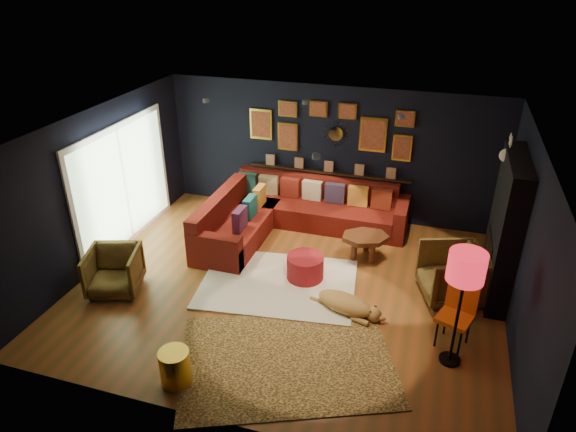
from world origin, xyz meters
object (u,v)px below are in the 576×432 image
(armchair_right, at_px, (453,272))
(dog, at_px, (345,300))
(armchair_left, at_px, (114,269))
(sectional, at_px, (285,215))
(coffee_table, at_px, (365,240))
(floor_lamp, at_px, (466,272))
(pouf, at_px, (305,267))
(gold_stool, at_px, (175,367))
(orange_chair, at_px, (458,310))

(armchair_right, height_order, dog, armchair_right)
(armchair_left, bearing_deg, dog, -9.11)
(armchair_left, bearing_deg, sectional, 36.69)
(armchair_right, bearing_deg, dog, -78.88)
(armchair_left, height_order, armchair_right, armchair_right)
(sectional, xyz_separation_m, armchair_left, (-1.94, -2.69, 0.07))
(sectional, height_order, armchair_right, armchair_right)
(coffee_table, distance_m, armchair_right, 1.62)
(coffee_table, height_order, dog, coffee_table)
(sectional, bearing_deg, floor_lamp, -41.69)
(pouf, bearing_deg, coffee_table, 49.16)
(gold_stool, bearing_deg, pouf, 70.98)
(orange_chair, distance_m, dog, 1.59)
(coffee_table, distance_m, floor_lamp, 2.84)
(armchair_left, distance_m, armchair_right, 5.19)
(coffee_table, distance_m, orange_chair, 2.36)
(sectional, bearing_deg, armchair_right, -23.14)
(orange_chair, distance_m, floor_lamp, 0.94)
(armchair_left, bearing_deg, coffee_table, 13.14)
(sectional, xyz_separation_m, gold_stool, (-0.10, -4.16, -0.09))
(pouf, xyz_separation_m, armchair_left, (-2.75, -1.18, 0.16))
(pouf, relative_size, orange_chair, 0.66)
(coffee_table, distance_m, armchair_left, 4.13)
(dog, bearing_deg, floor_lamp, -5.01)
(floor_lamp, height_order, dog, floor_lamp)
(armchair_right, distance_m, floor_lamp, 1.73)
(gold_stool, bearing_deg, floor_lamp, 23.30)
(armchair_left, bearing_deg, orange_chair, -13.97)
(armchair_right, distance_m, dog, 1.71)
(pouf, distance_m, gold_stool, 2.80)
(floor_lamp, relative_size, dog, 1.37)
(sectional, relative_size, coffee_table, 3.44)
(floor_lamp, distance_m, dog, 2.01)
(coffee_table, xyz_separation_m, pouf, (-0.80, -0.93, -0.14))
(floor_lamp, bearing_deg, coffee_table, 124.38)
(pouf, relative_size, armchair_left, 0.76)
(armchair_left, xyz_separation_m, dog, (3.54, 0.53, -0.19))
(coffee_table, bearing_deg, armchair_left, -149.28)
(sectional, xyz_separation_m, floor_lamp, (3.11, -2.77, 1.06))
(armchair_right, height_order, orange_chair, armchair_right)
(gold_stool, bearing_deg, armchair_right, 41.98)
(armchair_right, height_order, floor_lamp, floor_lamp)
(armchair_right, bearing_deg, armchair_left, -93.72)
(sectional, relative_size, gold_stool, 7.20)
(pouf, height_order, armchair_left, armchair_left)
(armchair_left, bearing_deg, pouf, 5.66)
(orange_chair, bearing_deg, armchair_left, -156.51)
(gold_stool, relative_size, floor_lamp, 0.29)
(sectional, height_order, dog, sectional)
(pouf, distance_m, floor_lamp, 2.87)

